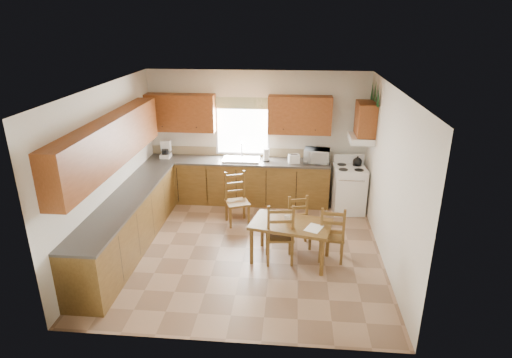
# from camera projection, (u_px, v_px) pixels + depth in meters

# --- Properties ---
(floor) EXTENTS (4.50, 4.50, 0.00)m
(floor) POSITION_uv_depth(u_px,v_px,m) (246.00, 248.00, 7.27)
(floor) COLOR #96745A
(floor) RESTS_ON ground
(ceiling) EXTENTS (4.50, 4.50, 0.00)m
(ceiling) POSITION_uv_depth(u_px,v_px,m) (244.00, 88.00, 6.31)
(ceiling) COLOR brown
(ceiling) RESTS_ON floor
(wall_left) EXTENTS (4.50, 4.50, 0.00)m
(wall_left) POSITION_uv_depth(u_px,v_px,m) (108.00, 169.00, 6.98)
(wall_left) COLOR white
(wall_left) RESTS_ON floor
(wall_right) EXTENTS (4.50, 4.50, 0.00)m
(wall_right) POSITION_uv_depth(u_px,v_px,m) (389.00, 178.00, 6.60)
(wall_right) COLOR white
(wall_right) RESTS_ON floor
(wall_back) EXTENTS (4.50, 4.50, 0.00)m
(wall_back) POSITION_uv_depth(u_px,v_px,m) (257.00, 136.00, 8.88)
(wall_back) COLOR white
(wall_back) RESTS_ON floor
(wall_front) EXTENTS (4.50, 4.50, 0.00)m
(wall_front) POSITION_uv_depth(u_px,v_px,m) (222.00, 244.00, 4.70)
(wall_front) COLOR white
(wall_front) RESTS_ON floor
(lower_cab_back) EXTENTS (3.75, 0.60, 0.88)m
(lower_cab_back) POSITION_uv_depth(u_px,v_px,m) (238.00, 182.00, 8.96)
(lower_cab_back) COLOR brown
(lower_cab_back) RESTS_ON floor
(lower_cab_left) EXTENTS (0.60, 3.60, 0.88)m
(lower_cab_left) POSITION_uv_depth(u_px,v_px,m) (129.00, 224.00, 7.14)
(lower_cab_left) COLOR brown
(lower_cab_left) RESTS_ON floor
(counter_back) EXTENTS (3.75, 0.63, 0.04)m
(counter_back) POSITION_uv_depth(u_px,v_px,m) (238.00, 161.00, 8.80)
(counter_back) COLOR #44413E
(counter_back) RESTS_ON lower_cab_back
(counter_left) EXTENTS (0.63, 3.60, 0.04)m
(counter_left) POSITION_uv_depth(u_px,v_px,m) (126.00, 199.00, 6.97)
(counter_left) COLOR #44413E
(counter_left) RESTS_ON lower_cab_left
(backsplash) EXTENTS (3.75, 0.01, 0.18)m
(backsplash) POSITION_uv_depth(u_px,v_px,m) (239.00, 152.00, 9.03)
(backsplash) COLOR #958461
(backsplash) RESTS_ON counter_back
(upper_cab_back_left) EXTENTS (1.41, 0.33, 0.75)m
(upper_cab_back_left) POSITION_uv_depth(u_px,v_px,m) (181.00, 113.00, 8.68)
(upper_cab_back_left) COLOR brown
(upper_cab_back_left) RESTS_ON wall_back
(upper_cab_back_right) EXTENTS (1.25, 0.33, 0.75)m
(upper_cab_back_right) POSITION_uv_depth(u_px,v_px,m) (300.00, 115.00, 8.48)
(upper_cab_back_right) COLOR brown
(upper_cab_back_right) RESTS_ON wall_back
(upper_cab_left) EXTENTS (0.33, 3.60, 0.75)m
(upper_cab_left) POSITION_uv_depth(u_px,v_px,m) (110.00, 142.00, 6.64)
(upper_cab_left) COLOR brown
(upper_cab_left) RESTS_ON wall_left
(upper_cab_stove) EXTENTS (0.33, 0.62, 0.62)m
(upper_cab_stove) POSITION_uv_depth(u_px,v_px,m) (366.00, 119.00, 7.96)
(upper_cab_stove) COLOR brown
(upper_cab_stove) RESTS_ON wall_right
(range_hood) EXTENTS (0.44, 0.62, 0.12)m
(range_hood) POSITION_uv_depth(u_px,v_px,m) (361.00, 139.00, 8.10)
(range_hood) COLOR white
(range_hood) RESTS_ON wall_right
(window_frame) EXTENTS (1.13, 0.02, 1.18)m
(window_frame) POSITION_uv_depth(u_px,v_px,m) (243.00, 127.00, 8.81)
(window_frame) COLOR white
(window_frame) RESTS_ON wall_back
(window_pane) EXTENTS (1.05, 0.01, 1.10)m
(window_pane) POSITION_uv_depth(u_px,v_px,m) (243.00, 127.00, 8.80)
(window_pane) COLOR white
(window_pane) RESTS_ON wall_back
(window_valance) EXTENTS (1.19, 0.01, 0.24)m
(window_valance) POSITION_uv_depth(u_px,v_px,m) (242.00, 103.00, 8.60)
(window_valance) COLOR #4A6D3C
(window_valance) RESTS_ON wall_back
(sink_basin) EXTENTS (0.75, 0.45, 0.04)m
(sink_basin) POSITION_uv_depth(u_px,v_px,m) (241.00, 159.00, 8.78)
(sink_basin) COLOR silver
(sink_basin) RESTS_ON counter_back
(pine_decal_a) EXTENTS (0.22, 0.22, 0.36)m
(pine_decal_a) POSITION_uv_depth(u_px,v_px,m) (378.00, 96.00, 7.48)
(pine_decal_a) COLOR #14401E
(pine_decal_a) RESTS_ON wall_right
(pine_decal_b) EXTENTS (0.22, 0.22, 0.36)m
(pine_decal_b) POSITION_uv_depth(u_px,v_px,m) (375.00, 91.00, 7.76)
(pine_decal_b) COLOR #14401E
(pine_decal_b) RESTS_ON wall_right
(pine_decal_c) EXTENTS (0.22, 0.22, 0.36)m
(pine_decal_c) POSITION_uv_depth(u_px,v_px,m) (372.00, 90.00, 8.07)
(pine_decal_c) COLOR #14401E
(pine_decal_c) RESTS_ON wall_right
(stove) EXTENTS (0.65, 0.67, 0.90)m
(stove) POSITION_uv_depth(u_px,v_px,m) (348.00, 190.00, 8.53)
(stove) COLOR white
(stove) RESTS_ON floor
(coffeemaker) EXTENTS (0.27, 0.29, 0.34)m
(coffeemaker) POSITION_uv_depth(u_px,v_px,m) (165.00, 150.00, 8.89)
(coffeemaker) COLOR white
(coffeemaker) RESTS_ON counter_back
(paper_towel) EXTENTS (0.11, 0.11, 0.26)m
(paper_towel) POSITION_uv_depth(u_px,v_px,m) (266.00, 155.00, 8.68)
(paper_towel) COLOR white
(paper_towel) RESTS_ON counter_back
(toaster) EXTENTS (0.24, 0.18, 0.18)m
(toaster) POSITION_uv_depth(u_px,v_px,m) (294.00, 159.00, 8.59)
(toaster) COLOR white
(toaster) RESTS_ON counter_back
(microwave) EXTENTS (0.50, 0.39, 0.28)m
(microwave) POSITION_uv_depth(u_px,v_px,m) (317.00, 156.00, 8.60)
(microwave) COLOR white
(microwave) RESTS_ON counter_back
(dining_table) EXTENTS (1.36, 0.95, 0.66)m
(dining_table) POSITION_uv_depth(u_px,v_px,m) (290.00, 241.00, 6.81)
(dining_table) COLOR brown
(dining_table) RESTS_ON floor
(chair_near_left) EXTENTS (0.48, 0.46, 1.03)m
(chair_near_left) POSITION_uv_depth(u_px,v_px,m) (280.00, 232.00, 6.73)
(chair_near_left) COLOR brown
(chair_near_left) RESTS_ON floor
(chair_near_right) EXTENTS (0.43, 0.42, 0.95)m
(chair_near_right) POSITION_uv_depth(u_px,v_px,m) (332.00, 232.00, 6.80)
(chair_near_right) COLOR brown
(chair_near_right) RESTS_ON floor
(chair_far_left) EXTENTS (0.53, 0.52, 0.98)m
(chair_far_left) POSITION_uv_depth(u_px,v_px,m) (237.00, 199.00, 7.98)
(chair_far_left) COLOR brown
(chair_far_left) RESTS_ON floor
(chair_far_right) EXTENTS (0.43, 0.42, 0.86)m
(chair_far_right) POSITION_uv_depth(u_px,v_px,m) (300.00, 223.00, 7.18)
(chair_far_right) COLOR brown
(chair_far_right) RESTS_ON floor
(table_paper) EXTENTS (0.33, 0.36, 0.00)m
(table_paper) POSITION_uv_depth(u_px,v_px,m) (314.00, 228.00, 6.53)
(table_paper) COLOR white
(table_paper) RESTS_ON dining_table
(table_card) EXTENTS (0.09, 0.04, 0.12)m
(table_card) POSITION_uv_depth(u_px,v_px,m) (287.00, 219.00, 6.70)
(table_card) COLOR white
(table_card) RESTS_ON dining_table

